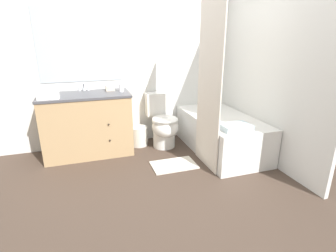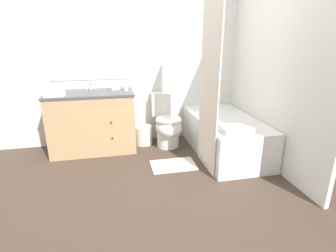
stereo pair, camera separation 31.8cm
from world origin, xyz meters
name	(u,v)px [view 1 (the left image)]	position (x,y,z in m)	size (l,w,h in m)	color
ground_plane	(178,196)	(0.00, 0.00, 0.00)	(14.00, 14.00, 0.00)	#47382D
wall_back	(138,57)	(-0.01, 1.66, 1.25)	(8.00, 0.06, 2.50)	silver
wall_right	(258,60)	(1.39, 0.82, 1.25)	(0.05, 2.64, 2.50)	silver
vanity_cabinet	(88,124)	(-0.79, 1.36, 0.42)	(1.14, 0.58, 0.83)	tan
sink_faucet	(84,88)	(-0.79, 1.57, 0.87)	(0.14, 0.12, 0.12)	silver
toilet	(163,124)	(0.25, 1.30, 0.34)	(0.39, 0.63, 0.75)	white
bathtub	(221,133)	(0.97, 0.90, 0.25)	(0.77, 1.47, 0.50)	white
shower_curtain	(209,87)	(0.57, 0.55, 0.99)	(0.01, 0.57, 1.97)	silver
wastebasket	(139,136)	(-0.09, 1.44, 0.14)	(0.26, 0.26, 0.28)	silver
tissue_box	(110,88)	(-0.45, 1.49, 0.87)	(0.11, 0.12, 0.10)	beige
soap_dispenser	(121,87)	(-0.32, 1.36, 0.89)	(0.06, 0.06, 0.14)	silver
hand_towel_folded	(48,96)	(-1.20, 1.19, 0.87)	(0.24, 0.12, 0.08)	white
bath_towel_folded	(236,127)	(0.85, 0.37, 0.53)	(0.35, 0.24, 0.07)	silver
bath_mat	(174,165)	(0.18, 0.65, 0.01)	(0.55, 0.35, 0.02)	silver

